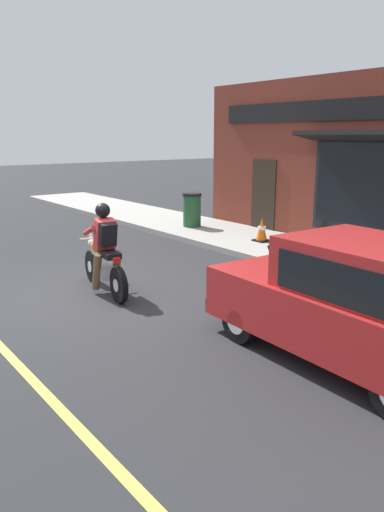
{
  "coord_description": "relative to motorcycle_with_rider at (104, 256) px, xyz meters",
  "views": [
    {
      "loc": [
        -3.54,
        -7.84,
        2.77
      ],
      "look_at": [
        1.0,
        -1.92,
        0.95
      ],
      "focal_mm": 35.0,
      "sensor_mm": 36.0,
      "label": 1
    }
  ],
  "objects": [
    {
      "name": "ground_plane",
      "position": [
        -0.47,
        0.05,
        -0.68
      ],
      "size": [
        80.0,
        80.0,
        0.0
      ],
      "primitive_type": "plane",
      "color": "#2B2B2D"
    },
    {
      "name": "car_hatchback",
      "position": [
        1.07,
        -4.42,
        0.09
      ],
      "size": [
        1.8,
        3.85,
        1.57
      ],
      "color": "black",
      "rests_on": "ground"
    },
    {
      "name": "trash_bin",
      "position": [
        4.82,
        3.73,
        -0.04
      ],
      "size": [
        0.56,
        0.56,
        0.98
      ],
      "color": "#23512D",
      "rests_on": "sidewalk_curb"
    },
    {
      "name": "traffic_cone",
      "position": [
        4.94,
        0.98,
        -0.25
      ],
      "size": [
        0.36,
        0.36,
        0.6
      ],
      "color": "black",
      "rests_on": "sidewalk_curb"
    },
    {
      "name": "sidewalk_curb",
      "position": [
        4.96,
        3.05,
        -0.61
      ],
      "size": [
        2.6,
        22.0,
        0.14
      ],
      "primitive_type": "cube",
      "color": "#ADAAA3",
      "rests_on": "ground"
    },
    {
      "name": "storefront_building",
      "position": [
        6.49,
        -0.57,
        1.43
      ],
      "size": [
        1.25,
        10.01,
        4.2
      ],
      "color": "maroon",
      "rests_on": "ground"
    },
    {
      "name": "motorcycle_with_rider",
      "position": [
        0.0,
        0.0,
        0.0
      ],
      "size": [
        0.64,
        2.01,
        1.62
      ],
      "color": "black",
      "rests_on": "ground"
    }
  ]
}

